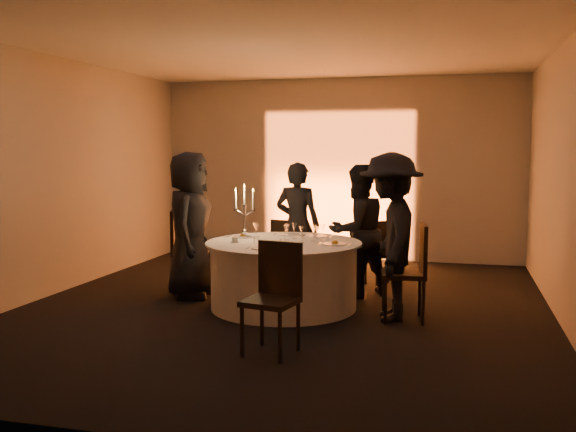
% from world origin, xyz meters
% --- Properties ---
extents(floor, '(7.00, 7.00, 0.00)m').
position_xyz_m(floor, '(0.00, 0.00, 0.00)').
color(floor, black).
rests_on(floor, ground).
extents(ceiling, '(7.00, 7.00, 0.00)m').
position_xyz_m(ceiling, '(0.00, 0.00, 3.00)').
color(ceiling, white).
rests_on(ceiling, wall_back).
extents(wall_back, '(7.00, 0.00, 7.00)m').
position_xyz_m(wall_back, '(0.00, 3.50, 1.50)').
color(wall_back, '#AEA8A2').
rests_on(wall_back, floor).
extents(wall_front, '(7.00, 0.00, 7.00)m').
position_xyz_m(wall_front, '(0.00, -3.50, 1.50)').
color(wall_front, '#AEA8A2').
rests_on(wall_front, floor).
extents(wall_left, '(0.00, 7.00, 7.00)m').
position_xyz_m(wall_left, '(-3.00, 0.00, 1.50)').
color(wall_left, '#AEA8A2').
rests_on(wall_left, floor).
extents(wall_right, '(0.00, 7.00, 7.00)m').
position_xyz_m(wall_right, '(3.00, 0.00, 1.50)').
color(wall_right, '#AEA8A2').
rests_on(wall_right, floor).
extents(uplighter_fixture, '(0.25, 0.12, 0.10)m').
position_xyz_m(uplighter_fixture, '(0.00, 3.20, 0.05)').
color(uplighter_fixture, black).
rests_on(uplighter_fixture, floor).
extents(banquet_table, '(1.80, 1.80, 0.77)m').
position_xyz_m(banquet_table, '(0.00, 0.00, 0.38)').
color(banquet_table, black).
rests_on(banquet_table, floor).
extents(chair_left, '(0.60, 0.60, 1.06)m').
position_xyz_m(chair_left, '(-1.47, 0.48, 0.60)').
color(chair_left, black).
rests_on(chair_left, floor).
extents(chair_back_left, '(0.46, 0.46, 0.89)m').
position_xyz_m(chair_back_left, '(-0.29, 1.28, 0.50)').
color(chair_back_left, black).
rests_on(chair_back_left, floor).
extents(chair_back_right, '(0.55, 0.55, 0.90)m').
position_xyz_m(chair_back_right, '(1.02, 1.41, 0.51)').
color(chair_back_right, black).
rests_on(chair_back_right, floor).
extents(chair_right, '(0.52, 0.52, 1.04)m').
position_xyz_m(chair_right, '(1.47, -0.20, 0.59)').
color(chair_right, black).
rests_on(chair_right, floor).
extents(chair_front, '(0.51, 0.51, 1.00)m').
position_xyz_m(chair_front, '(0.34, -1.59, 0.56)').
color(chair_front, black).
rests_on(chair_front, floor).
extents(guest_left, '(0.72, 0.97, 1.80)m').
position_xyz_m(guest_left, '(-1.27, 0.23, 0.90)').
color(guest_left, black).
rests_on(guest_left, floor).
extents(guest_back_left, '(0.65, 0.46, 1.66)m').
position_xyz_m(guest_back_left, '(-0.12, 1.17, 0.83)').
color(guest_back_left, black).
rests_on(guest_back_left, floor).
extents(guest_back_right, '(1.01, 1.00, 1.65)m').
position_xyz_m(guest_back_right, '(0.74, 0.78, 0.82)').
color(guest_back_right, black).
rests_on(guest_back_right, floor).
extents(guest_right, '(0.84, 1.26, 1.80)m').
position_xyz_m(guest_right, '(1.24, -0.20, 0.90)').
color(guest_right, black).
rests_on(guest_right, floor).
extents(plate_left, '(0.36, 0.25, 0.08)m').
position_xyz_m(plate_left, '(-0.58, 0.24, 0.79)').
color(plate_left, silver).
rests_on(plate_left, banquet_table).
extents(plate_back_left, '(0.36, 0.28, 0.01)m').
position_xyz_m(plate_back_left, '(-0.09, 0.58, 0.78)').
color(plate_back_left, silver).
rests_on(plate_back_left, banquet_table).
extents(plate_back_right, '(0.35, 0.26, 0.01)m').
position_xyz_m(plate_back_right, '(0.28, 0.54, 0.78)').
color(plate_back_right, silver).
rests_on(plate_back_right, banquet_table).
extents(plate_right, '(0.36, 0.27, 0.08)m').
position_xyz_m(plate_right, '(0.61, -0.07, 0.79)').
color(plate_right, silver).
rests_on(plate_right, banquet_table).
extents(plate_front, '(0.35, 0.26, 0.01)m').
position_xyz_m(plate_front, '(-0.08, -0.55, 0.78)').
color(plate_front, silver).
rests_on(plate_front, banquet_table).
extents(coffee_cup, '(0.11, 0.11, 0.07)m').
position_xyz_m(coffee_cup, '(-0.53, -0.18, 0.80)').
color(coffee_cup, silver).
rests_on(coffee_cup, banquet_table).
extents(candelabra, '(0.27, 0.13, 0.65)m').
position_xyz_m(candelabra, '(-0.55, 0.23, 1.00)').
color(candelabra, white).
rests_on(candelabra, banquet_table).
extents(wine_glass_a, '(0.07, 0.07, 0.19)m').
position_xyz_m(wine_glass_a, '(0.01, 0.15, 0.91)').
color(wine_glass_a, white).
rests_on(wine_glass_a, banquet_table).
extents(wine_glass_b, '(0.07, 0.07, 0.19)m').
position_xyz_m(wine_glass_b, '(0.41, 0.24, 0.91)').
color(wine_glass_b, white).
rests_on(wine_glass_b, banquet_table).
extents(wine_glass_c, '(0.07, 0.07, 0.19)m').
position_xyz_m(wine_glass_c, '(0.06, 0.27, 0.91)').
color(wine_glass_c, white).
rests_on(wine_glass_c, banquet_table).
extents(wine_glass_d, '(0.07, 0.07, 0.19)m').
position_xyz_m(wine_glass_d, '(0.39, 0.02, 0.91)').
color(wine_glass_d, white).
rests_on(wine_glass_d, banquet_table).
extents(wine_glass_e, '(0.07, 0.07, 0.19)m').
position_xyz_m(wine_glass_e, '(0.32, 0.13, 0.91)').
color(wine_glass_e, white).
rests_on(wine_glass_e, banquet_table).
extents(wine_glass_f, '(0.07, 0.07, 0.19)m').
position_xyz_m(wine_glass_f, '(-0.34, 0.07, 0.91)').
color(wine_glass_f, white).
rests_on(wine_glass_f, banquet_table).
extents(wine_glass_g, '(0.07, 0.07, 0.19)m').
position_xyz_m(wine_glass_g, '(-0.40, 0.19, 0.91)').
color(wine_glass_g, white).
rests_on(wine_glass_g, banquet_table).
extents(wine_glass_h, '(0.07, 0.07, 0.19)m').
position_xyz_m(wine_glass_h, '(0.02, 0.03, 0.91)').
color(wine_glass_h, white).
rests_on(wine_glass_h, banquet_table).
extents(wine_glass_i, '(0.07, 0.07, 0.19)m').
position_xyz_m(wine_glass_i, '(0.22, -0.02, 0.91)').
color(wine_glass_i, white).
rests_on(wine_glass_i, banquet_table).
extents(tumbler_a, '(0.07, 0.07, 0.09)m').
position_xyz_m(tumbler_a, '(0.09, -0.37, 0.82)').
color(tumbler_a, white).
rests_on(tumbler_a, banquet_table).
extents(tumbler_b, '(0.07, 0.07, 0.09)m').
position_xyz_m(tumbler_b, '(-0.25, -0.25, 0.82)').
color(tumbler_b, white).
rests_on(tumbler_b, banquet_table).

